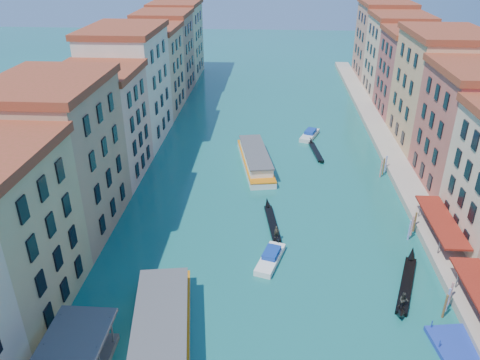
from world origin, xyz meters
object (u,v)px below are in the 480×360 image
object	(u,v)px
gondola_fore	(272,222)
blue_dock	(458,350)
vaporetto_far	(255,159)
vaporetto_near	(160,351)
gondola_right	(406,284)

from	to	relation	value
gondola_fore	blue_dock	world-z (taller)	gondola_fore
vaporetto_far	gondola_fore	size ratio (longest dim) A/B	1.59
vaporetto_near	vaporetto_far	xyz separation A→B (m)	(6.89, 42.90, -0.33)
gondola_fore	vaporetto_near	bearing A→B (deg)	-120.79
vaporetto_near	gondola_right	xyz separation A→B (m)	(24.73, 12.11, -1.03)
gondola_right	blue_dock	xyz separation A→B (m)	(2.59, -8.89, -0.25)
vaporetto_near	gondola_fore	distance (m)	26.08
vaporetto_near	blue_dock	bearing A→B (deg)	-2.40
gondola_fore	blue_dock	xyz separation A→B (m)	(17.43, -20.88, -0.14)
vaporetto_near	blue_dock	world-z (taller)	vaporetto_near
gondola_fore	gondola_right	world-z (taller)	gondola_right
vaporetto_near	gondola_fore	size ratio (longest dim) A/B	2.02
vaporetto_near	vaporetto_far	world-z (taller)	vaporetto_near
gondola_fore	gondola_right	size ratio (longest dim) A/B	0.91
gondola_right	blue_dock	bearing A→B (deg)	-53.98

